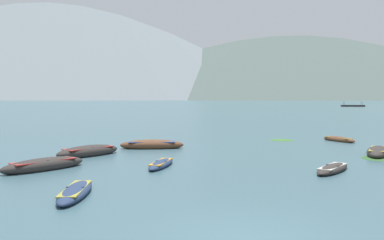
# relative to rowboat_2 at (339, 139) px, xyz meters

# --- Properties ---
(ground_plane) EXTENTS (6000.00, 6000.00, 0.00)m
(ground_plane) POSITION_rel_rowboat_2_xyz_m (-11.85, 1478.62, -0.16)
(ground_plane) COLOR #385660
(mountain_2) EXTENTS (1647.82, 1647.82, 557.90)m
(mountain_2) POSITION_rel_rowboat_2_xyz_m (-335.14, 1451.16, 278.79)
(mountain_2) COLOR slate
(mountain_2) RESTS_ON ground
(mountain_3) EXTENTS (1575.26, 1575.26, 406.65)m
(mountain_3) POSITION_rel_rowboat_2_xyz_m (341.01, 1424.42, 203.17)
(mountain_3) COLOR #4C5B56
(mountain_3) RESTS_ON ground
(rowboat_2) EXTENTS (1.99, 3.42, 0.50)m
(rowboat_2) POSITION_rel_rowboat_2_xyz_m (0.00, 0.00, 0.00)
(rowboat_2) COLOR brown
(rowboat_2) RESTS_ON ground
(rowboat_3) EXTENTS (3.87, 3.87, 0.73)m
(rowboat_3) POSITION_rel_rowboat_2_xyz_m (-20.00, -11.52, 0.07)
(rowboat_3) COLOR #2D2826
(rowboat_3) RESTS_ON ground
(rowboat_4) EXTENTS (0.93, 3.58, 0.43)m
(rowboat_4) POSITION_rel_rowboat_2_xyz_m (-17.18, -16.74, -0.02)
(rowboat_4) COLOR navy
(rowboat_4) RESTS_ON ground
(rowboat_5) EXTENTS (3.98, 4.10, 0.80)m
(rowboat_5) POSITION_rel_rowboat_2_xyz_m (-18.81, -6.91, 0.09)
(rowboat_5) COLOR #2D2826
(rowboat_5) RESTS_ON ground
(rowboat_7) EXTENTS (2.96, 3.17, 0.41)m
(rowboat_7) POSITION_rel_rowboat_2_xyz_m (-5.96, -12.73, -0.03)
(rowboat_7) COLOR #2D2826
(rowboat_7) RESTS_ON ground
(rowboat_8) EXTENTS (4.50, 1.50, 0.78)m
(rowboat_8) POSITION_rel_rowboat_2_xyz_m (-15.09, -3.63, 0.09)
(rowboat_8) COLOR brown
(rowboat_8) RESTS_ON ground
(rowboat_9) EXTENTS (3.16, 4.03, 0.70)m
(rowboat_9) POSITION_rel_rowboat_2_xyz_m (-1.04, -7.87, 0.06)
(rowboat_9) COLOR #2D2826
(rowboat_9) RESTS_ON ground
(rowboat_10) EXTENTS (1.67, 3.43, 0.39)m
(rowboat_10) POSITION_rel_rowboat_2_xyz_m (-14.24, -10.94, -0.03)
(rowboat_10) COLOR navy
(rowboat_10) RESTS_ON ground
(ferry_0) EXTENTS (9.85, 5.29, 2.54)m
(ferry_0) POSITION_rel_rowboat_2_xyz_m (64.56, 131.32, 0.29)
(ferry_0) COLOR #2D2826
(ferry_0) RESTS_ON ground
(weed_patch_1) EXTENTS (2.60, 2.50, 0.14)m
(weed_patch_1) POSITION_rel_rowboat_2_xyz_m (-4.45, 1.03, -0.16)
(weed_patch_1) COLOR #38662D
(weed_patch_1) RESTS_ON ground
(weed_patch_3) EXTENTS (2.72, 2.86, 0.14)m
(weed_patch_3) POSITION_rel_rowboat_2_xyz_m (-1.62, -8.95, -0.16)
(weed_patch_3) COLOR #2D5628
(weed_patch_3) RESTS_ON ground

